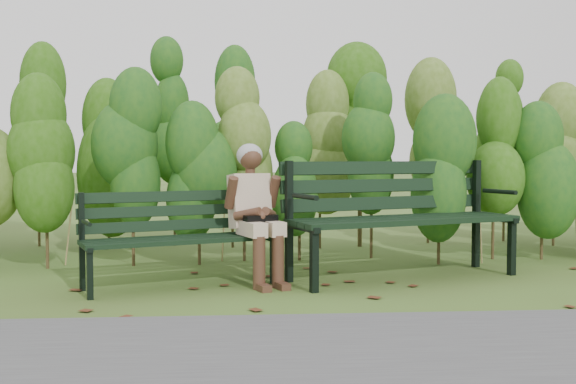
{
  "coord_description": "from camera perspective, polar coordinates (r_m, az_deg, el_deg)",
  "views": [
    {
      "loc": [
        -0.41,
        -5.28,
        1.05
      ],
      "look_at": [
        0.0,
        0.35,
        0.75
      ],
      "focal_mm": 42.0,
      "sensor_mm": 36.0,
      "label": 1
    }
  ],
  "objects": [
    {
      "name": "ground",
      "position": [
        5.39,
        0.27,
        -8.18
      ],
      "size": [
        80.0,
        80.0,
        0.0
      ],
      "primitive_type": "plane",
      "color": "#415021"
    },
    {
      "name": "seated_woman",
      "position": [
        5.57,
        -2.82,
        -1.1
      ],
      "size": [
        0.54,
        0.73,
        1.16
      ],
      "color": "#BBAD8E",
      "rests_on": "ground"
    },
    {
      "name": "leaf_litter",
      "position": [
        5.51,
        -0.86,
        -7.9
      ],
      "size": [
        5.73,
        2.17,
        0.01
      ],
      "color": "#582D18",
      "rests_on": "ground"
    },
    {
      "name": "bench_left",
      "position": [
        5.54,
        -9.36,
        -3.19
      ],
      "size": [
        1.61,
        1.02,
        0.77
      ],
      "color": "black",
      "rests_on": "ground"
    },
    {
      "name": "footpath",
      "position": [
        3.27,
        3.33,
        -15.55
      ],
      "size": [
        60.0,
        2.5,
        0.01
      ],
      "primitive_type": "cube",
      "color": "#474749",
      "rests_on": "ground"
    },
    {
      "name": "hedge_band",
      "position": [
        7.15,
        -0.87,
        4.7
      ],
      "size": [
        11.04,
        1.67,
        2.42
      ],
      "color": "#47381E",
      "rests_on": "ground"
    },
    {
      "name": "bench_right",
      "position": [
        5.93,
        9.22,
        -1.37
      ],
      "size": [
        2.13,
        1.29,
        1.01
      ],
      "color": "black",
      "rests_on": "ground"
    }
  ]
}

